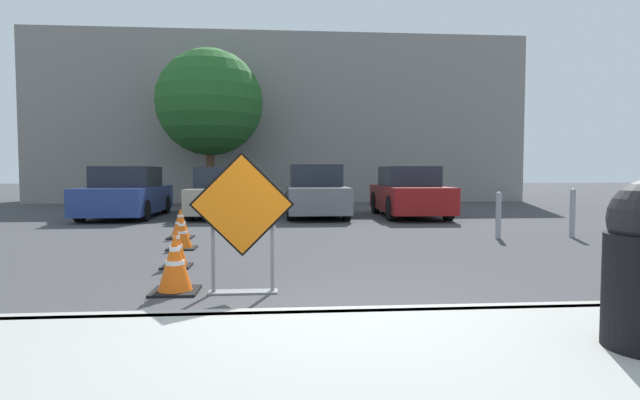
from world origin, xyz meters
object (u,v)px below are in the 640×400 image
parked_car_nearest (127,194)px  parked_car_second (223,194)px  road_closed_sign (242,216)px  traffic_cone_second (176,247)px  parked_car_third (315,193)px  traffic_cone_nearest (175,264)px  traffic_cone_third (182,233)px  bollard_second (573,212)px  bollard_nearest (498,214)px  traffic_cone_fourth (181,224)px  parked_car_fourth (409,193)px

parked_car_nearest → parked_car_second: parked_car_nearest is taller
road_closed_sign → traffic_cone_second: road_closed_sign is taller
traffic_cone_second → parked_car_third: parked_car_third is taller
traffic_cone_second → parked_car_third: size_ratio=0.14×
traffic_cone_second → traffic_cone_nearest: bearing=-79.0°
road_closed_sign → parked_car_third: 9.93m
road_closed_sign → traffic_cone_third: size_ratio=2.71×
traffic_cone_nearest → bollard_second: size_ratio=0.66×
traffic_cone_third → parked_car_nearest: 7.12m
traffic_cone_nearest → traffic_cone_third: (-0.56, 3.27, -0.05)m
bollard_nearest → bollard_second: size_ratio=0.94×
road_closed_sign → bollard_nearest: road_closed_sign is taller
traffic_cone_third → traffic_cone_fourth: traffic_cone_fourth is taller
traffic_cone_third → parked_car_third: bearing=66.2°
parked_car_nearest → bollard_second: (10.72, -5.55, -0.16)m
parked_car_third → parked_car_fourth: bearing=172.1°
parked_car_second → parked_car_nearest: bearing=3.4°
traffic_cone_nearest → traffic_cone_fourth: bearing=100.4°
traffic_cone_second → parked_car_fourth: (5.43, 7.77, 0.43)m
parked_car_nearest → parked_car_fourth: (8.58, -0.45, 0.01)m
parked_car_second → bollard_nearest: size_ratio=4.40×
traffic_cone_second → parked_car_third: bearing=72.5°
parked_car_nearest → parked_car_third: bearing=179.0°
bollard_nearest → road_closed_sign: bearing=-138.6°
parked_car_nearest → parked_car_second: size_ratio=0.99×
traffic_cone_second → parked_car_nearest: bearing=110.9°
traffic_cone_nearest → parked_car_third: size_ratio=0.16×
bollard_second → road_closed_sign: bearing=-146.3°
traffic_cone_nearest → bollard_nearest: (5.68, 4.21, 0.18)m
road_closed_sign → bollard_second: bearing=33.7°
traffic_cone_third → bollard_second: (7.84, 0.94, 0.26)m
traffic_cone_nearest → traffic_cone_second: (-0.30, 1.54, -0.04)m
traffic_cone_nearest → traffic_cone_second: traffic_cone_nearest is taller
parked_car_third → parked_car_fourth: 2.88m
parked_car_nearest → parked_car_second: bearing=-176.4°
parked_car_second → bollard_second: 9.74m
bollard_nearest → traffic_cone_nearest: bearing=-143.5°
parked_car_third → bollard_second: bearing=132.1°
traffic_cone_fourth → parked_car_second: bearing=86.8°
traffic_cone_nearest → parked_car_third: 9.96m
traffic_cone_nearest → bollard_second: bearing=30.0°
bollard_second → traffic_cone_fourth: bearing=176.0°
traffic_cone_fourth → parked_car_fourth: bearing=37.1°
traffic_cone_nearest → parked_car_nearest: size_ratio=0.16×
traffic_cone_third → traffic_cone_fourth: bearing=101.9°
parked_car_fourth → traffic_cone_second: bearing=56.4°
traffic_cone_fourth → parked_car_second: (0.29, 5.18, 0.39)m
parked_car_second → parked_car_fourth: bearing=173.0°
traffic_cone_fourth → traffic_cone_second: bearing=-79.9°
traffic_cone_nearest → parked_car_fourth: parked_car_fourth is taller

